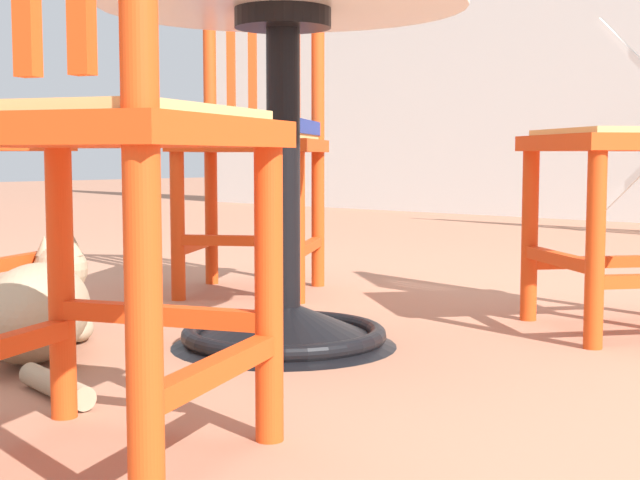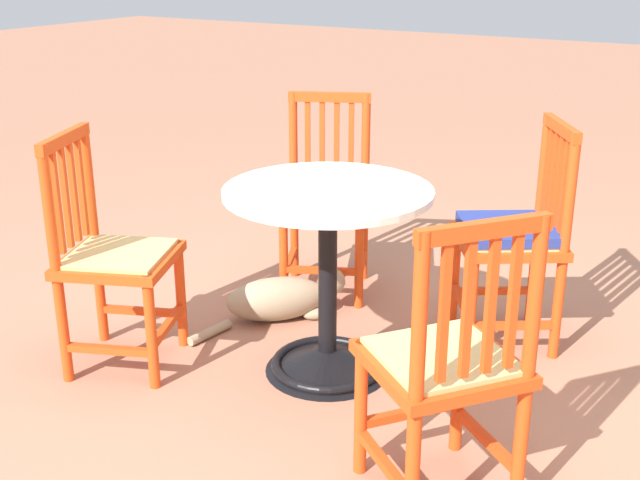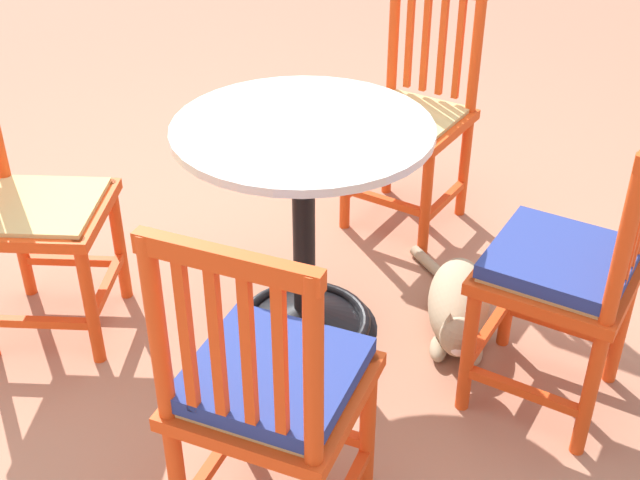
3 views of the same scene
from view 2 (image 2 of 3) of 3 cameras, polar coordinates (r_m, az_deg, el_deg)
The scene contains 7 objects.
ground_plane at distance 3.08m, azimuth -0.11°, elevation -10.17°, with size 24.00×24.00×0.00m, color #A36B51.
cafe_table at distance 3.05m, azimuth 0.53°, elevation -4.40°, with size 0.76×0.76×0.73m.
orange_chair_by_planter at distance 3.73m, azimuth 0.42°, elevation 2.89°, with size 0.53×0.53×0.91m.
orange_chair_at_corner at distance 3.16m, azimuth -14.39°, elevation -1.29°, with size 0.52×0.52×0.91m.
orange_chair_near_fence at distance 2.33m, azimuth 8.85°, elevation -8.83°, with size 0.56×0.56×0.91m.
orange_chair_facing_out at distance 3.33m, azimuth 13.43°, elevation 0.18°, with size 0.55×0.55×0.91m.
tabby_cat at distance 3.56m, azimuth -2.47°, elevation -4.09°, with size 0.65×0.46×0.23m.
Camera 2 is at (2.28, 1.37, 1.55)m, focal length 45.59 mm.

